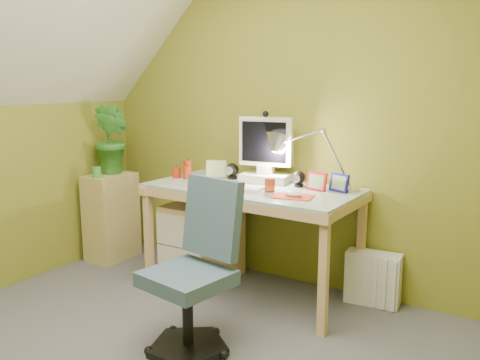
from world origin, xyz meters
The scene contains 19 objects.
wall_back centered at (0.00, 1.60, 1.20)m, with size 3.20×0.01×2.40m, color olive.
desk centered at (-0.05, 1.23, 0.38)m, with size 1.42×0.71×0.76m, color tan, non-canonical shape.
monitor centered at (-0.05, 1.41, 1.03)m, with size 0.39×0.23×0.54m, color beige, non-canonical shape.
speaker_left centered at (-0.32, 1.39, 0.82)m, with size 0.10×0.10×0.11m, color black, non-canonical shape.
speaker_right centered at (0.22, 1.39, 0.82)m, with size 0.09×0.09×0.11m, color black, non-canonical shape.
keyboard centered at (-0.13, 1.09, 0.77)m, with size 0.44×0.14×0.02m, color white.
mousepad centered at (0.33, 1.09, 0.77)m, with size 0.24×0.17×0.01m, color red.
mouse centered at (0.33, 1.09, 0.78)m, with size 0.12×0.07×0.04m, color silver.
amber_tumbler centered at (0.13, 1.15, 0.81)m, with size 0.07×0.07×0.09m, color maroon.
candle_cluster centered at (-0.65, 1.24, 0.83)m, with size 0.17×0.15×0.12m, color #B02B0F, non-canonical shape.
photo_frame_red centered at (0.37, 1.35, 0.82)m, with size 0.14×0.02×0.12m, color red.
photo_frame_blue centered at (0.51, 1.39, 0.82)m, with size 0.14×0.02×0.12m, color navy.
photo_frame_green centered at (-0.45, 1.37, 0.83)m, with size 0.15×0.02×0.13m, color #C6D08F.
desk_lamp centered at (0.40, 1.41, 1.06)m, with size 0.55×0.24×0.59m, color silver, non-canonical shape.
side_ledge centered at (-1.40, 1.20, 0.36)m, with size 0.27×0.41×0.72m, color tan.
potted_plant centered at (-1.40, 1.25, 1.00)m, with size 0.32×0.26×0.58m, color #2F7426.
green_cup centered at (-1.38, 1.05, 0.76)m, with size 0.07×0.07×0.09m, color #3D8F3B.
task_chair centered at (0.07, 0.35, 0.43)m, with size 0.47×0.47×0.86m, color #3B5160, non-canonical shape.
radiator centered at (0.73, 1.50, 0.18)m, with size 0.35×0.14×0.35m, color silver.
Camera 1 is at (1.70, -1.67, 1.47)m, focal length 38.00 mm.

